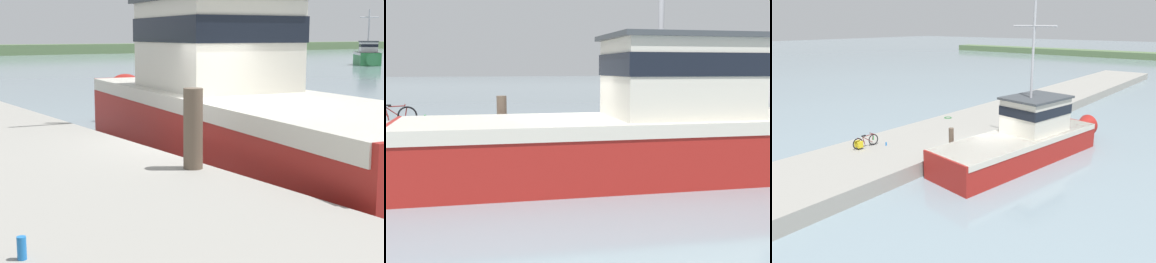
# 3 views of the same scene
# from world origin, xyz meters

# --- Properties ---
(ground_plane) EXTENTS (320.00, 320.00, 0.00)m
(ground_plane) POSITION_xyz_m (0.00, 0.00, 0.00)
(ground_plane) COLOR gray
(dock_pier) EXTENTS (5.85, 80.00, 0.78)m
(dock_pier) POSITION_xyz_m (-4.17, 0.00, 0.39)
(dock_pier) COLOR gray
(dock_pier) RESTS_ON ground_plane
(fishing_boat_main) EXTENTS (4.76, 12.99, 8.55)m
(fishing_boat_main) POSITION_xyz_m (1.45, 1.32, 1.27)
(fishing_boat_main) COLOR maroon
(fishing_boat_main) RESTS_ON ground_plane
(bicycle_touring) EXTENTS (0.46, 1.65, 0.71)m
(bicycle_touring) POSITION_xyz_m (-5.34, -4.73, 1.11)
(bicycle_touring) COLOR black
(bicycle_touring) RESTS_ON dock_pier
(mooring_post) EXTENTS (0.27, 0.27, 1.13)m
(mooring_post) POSITION_xyz_m (-1.55, -1.69, 1.35)
(mooring_post) COLOR brown
(mooring_post) RESTS_ON dock_pier
(hose_coil) EXTENTS (0.54, 0.54, 0.04)m
(hose_coil) POSITION_xyz_m (-6.18, 3.34, 0.80)
(hose_coil) COLOR #197A2D
(hose_coil) RESTS_ON dock_pier
(water_bottle_by_bike) EXTENTS (0.08, 0.08, 0.20)m
(water_bottle_by_bike) POSITION_xyz_m (-4.66, -3.70, 0.88)
(water_bottle_by_bike) COLOR blue
(water_bottle_by_bike) RESTS_ON dock_pier
(water_bottle_on_curb) EXTENTS (0.07, 0.07, 0.26)m
(water_bottle_on_curb) POSITION_xyz_m (-6.12, -3.46, 0.91)
(water_bottle_on_curb) COLOR green
(water_bottle_on_curb) RESTS_ON dock_pier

